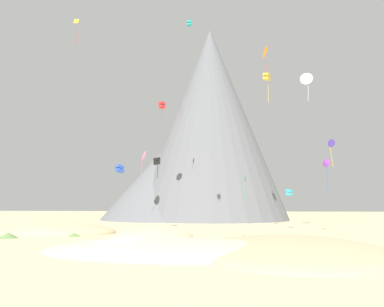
{
  "coord_description": "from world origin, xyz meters",
  "views": [
    {
      "loc": [
        10.96,
        -36.16,
        4.59
      ],
      "look_at": [
        1.02,
        47.72,
        15.47
      ],
      "focal_mm": 36.48,
      "sensor_mm": 36.0,
      "label": 1
    }
  ],
  "objects_px": {
    "kite_cyan_low": "(289,192)",
    "kite_magenta_high": "(182,106)",
    "bush_far_left": "(8,235)",
    "kite_violet_low": "(326,164)",
    "kite_blue_low": "(120,169)",
    "kite_orange_high": "(266,52)",
    "kite_indigo_mid": "(331,144)",
    "rock_massif": "(200,139)",
    "bush_ridge_crest": "(232,252)",
    "kite_white_high": "(307,79)",
    "bush_near_left": "(244,237)",
    "bush_near_right": "(291,243)",
    "kite_red_high": "(162,105)",
    "kite_gold_high": "(267,77)",
    "kite_yellow_high": "(76,26)",
    "bush_scatter_east": "(126,234)",
    "kite_green_low": "(245,179)",
    "kite_rainbow_mid": "(143,156)",
    "kite_black_low": "(157,161)",
    "kite_teal_high": "(189,23)",
    "bush_mid_center": "(74,235)"
  },
  "relations": [
    {
      "from": "kite_cyan_low",
      "to": "kite_magenta_high",
      "type": "bearing_deg",
      "value": -81.15
    },
    {
      "from": "bush_far_left",
      "to": "kite_violet_low",
      "type": "xyz_separation_m",
      "value": [
        44.88,
        14.72,
        10.59
      ]
    },
    {
      "from": "kite_blue_low",
      "to": "kite_orange_high",
      "type": "bearing_deg",
      "value": -97.69
    },
    {
      "from": "bush_far_left",
      "to": "kite_indigo_mid",
      "type": "xyz_separation_m",
      "value": [
        47.31,
        21.07,
        14.81
      ]
    },
    {
      "from": "kite_indigo_mid",
      "to": "rock_massif",
      "type": "bearing_deg",
      "value": -76.69
    },
    {
      "from": "bush_ridge_crest",
      "to": "kite_white_high",
      "type": "height_order",
      "value": "kite_white_high"
    },
    {
      "from": "bush_ridge_crest",
      "to": "bush_near_left",
      "type": "bearing_deg",
      "value": 85.89
    },
    {
      "from": "bush_near_right",
      "to": "bush_far_left",
      "type": "bearing_deg",
      "value": 172.18
    },
    {
      "from": "bush_near_left",
      "to": "kite_violet_low",
      "type": "bearing_deg",
      "value": 44.32
    },
    {
      "from": "kite_red_high",
      "to": "bush_far_left",
      "type": "bearing_deg",
      "value": -75.65
    },
    {
      "from": "kite_violet_low",
      "to": "kite_white_high",
      "type": "xyz_separation_m",
      "value": [
        -1.16,
        7.59,
        16.65
      ]
    },
    {
      "from": "kite_violet_low",
      "to": "kite_indigo_mid",
      "type": "xyz_separation_m",
      "value": [
        2.43,
        6.34,
        4.22
      ]
    },
    {
      "from": "bush_near_right",
      "to": "kite_gold_high",
      "type": "xyz_separation_m",
      "value": [
        -0.31,
        24.25,
        27.02
      ]
    },
    {
      "from": "kite_yellow_high",
      "to": "kite_white_high",
      "type": "bearing_deg",
      "value": -113.97
    },
    {
      "from": "bush_ridge_crest",
      "to": "kite_magenta_high",
      "type": "xyz_separation_m",
      "value": [
        -12.03,
        52.61,
        26.39
      ]
    },
    {
      "from": "bush_scatter_east",
      "to": "kite_cyan_low",
      "type": "height_order",
      "value": "kite_cyan_low"
    },
    {
      "from": "bush_ridge_crest",
      "to": "kite_green_low",
      "type": "height_order",
      "value": "kite_green_low"
    },
    {
      "from": "bush_near_left",
      "to": "kite_gold_high",
      "type": "distance_m",
      "value": 32.6
    },
    {
      "from": "kite_orange_high",
      "to": "kite_rainbow_mid",
      "type": "height_order",
      "value": "kite_orange_high"
    },
    {
      "from": "kite_black_low",
      "to": "kite_blue_low",
      "type": "bearing_deg",
      "value": -21.27
    },
    {
      "from": "kite_white_high",
      "to": "kite_blue_low",
      "type": "xyz_separation_m",
      "value": [
        -30.14,
        -17.18,
        -17.99
      ]
    },
    {
      "from": "kite_violet_low",
      "to": "kite_teal_high",
      "type": "height_order",
      "value": "kite_teal_high"
    },
    {
      "from": "kite_yellow_high",
      "to": "kite_green_low",
      "type": "xyz_separation_m",
      "value": [
        28.16,
        23.83,
        -24.58
      ]
    },
    {
      "from": "bush_ridge_crest",
      "to": "kite_black_low",
      "type": "height_order",
      "value": "kite_black_low"
    },
    {
      "from": "kite_red_high",
      "to": "kite_black_low",
      "type": "relative_size",
      "value": 0.79
    },
    {
      "from": "bush_ridge_crest",
      "to": "bush_far_left",
      "type": "bearing_deg",
      "value": 151.77
    },
    {
      "from": "bush_far_left",
      "to": "bush_scatter_east",
      "type": "relative_size",
      "value": 1.72
    },
    {
      "from": "rock_massif",
      "to": "kite_white_high",
      "type": "relative_size",
      "value": 11.19
    },
    {
      "from": "kite_magenta_high",
      "to": "kite_red_high",
      "type": "bearing_deg",
      "value": 168.11
    },
    {
      "from": "kite_violet_low",
      "to": "kite_yellow_high",
      "type": "relative_size",
      "value": 1.19
    },
    {
      "from": "kite_white_high",
      "to": "kite_black_low",
      "type": "xyz_separation_m",
      "value": [
        -27.94,
        -1.43,
        -15.21
      ]
    },
    {
      "from": "rock_massif",
      "to": "kite_teal_high",
      "type": "relative_size",
      "value": 24.78
    },
    {
      "from": "bush_scatter_east",
      "to": "kite_cyan_low",
      "type": "distance_m",
      "value": 32.41
    },
    {
      "from": "bush_ridge_crest",
      "to": "kite_green_low",
      "type": "relative_size",
      "value": 0.28
    },
    {
      "from": "bush_near_left",
      "to": "kite_gold_high",
      "type": "height_order",
      "value": "kite_gold_high"
    },
    {
      "from": "kite_yellow_high",
      "to": "kite_rainbow_mid",
      "type": "relative_size",
      "value": 0.7
    },
    {
      "from": "kite_violet_low",
      "to": "kite_green_low",
      "type": "xyz_separation_m",
      "value": [
        -12.7,
        18.79,
        -1.2
      ]
    },
    {
      "from": "kite_yellow_high",
      "to": "kite_white_high",
      "type": "height_order",
      "value": "kite_yellow_high"
    },
    {
      "from": "bush_mid_center",
      "to": "kite_indigo_mid",
      "type": "height_order",
      "value": "kite_indigo_mid"
    },
    {
      "from": "kite_black_low",
      "to": "kite_magenta_high",
      "type": "height_order",
      "value": "kite_magenta_high"
    },
    {
      "from": "bush_far_left",
      "to": "bush_near_right",
      "type": "distance_m",
      "value": 36.81
    },
    {
      "from": "bush_mid_center",
      "to": "kite_black_low",
      "type": "relative_size",
      "value": 0.5
    },
    {
      "from": "bush_ridge_crest",
      "to": "kite_black_low",
      "type": "relative_size",
      "value": 0.42
    },
    {
      "from": "kite_orange_high",
      "to": "kite_black_low",
      "type": "bearing_deg",
      "value": 90.86
    },
    {
      "from": "bush_ridge_crest",
      "to": "kite_green_low",
      "type": "bearing_deg",
      "value": 87.71
    },
    {
      "from": "kite_magenta_high",
      "to": "kite_cyan_low",
      "type": "bearing_deg",
      "value": -83.13
    },
    {
      "from": "kite_yellow_high",
      "to": "kite_violet_low",
      "type": "bearing_deg",
      "value": -124.58
    },
    {
      "from": "bush_near_right",
      "to": "kite_teal_high",
      "type": "distance_m",
      "value": 44.0
    },
    {
      "from": "bush_scatter_east",
      "to": "kite_green_low",
      "type": "relative_size",
      "value": 0.27
    },
    {
      "from": "kite_yellow_high",
      "to": "kite_red_high",
      "type": "bearing_deg",
      "value": -65.2
    }
  ]
}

